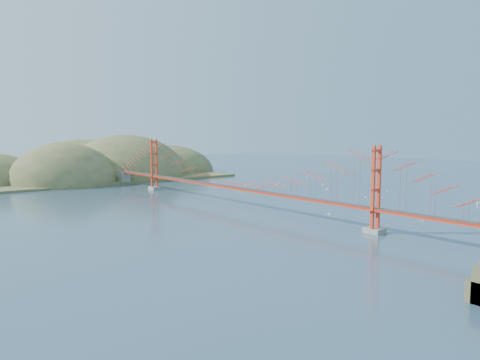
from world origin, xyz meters
TOP-DOWN VIEW (x-y plane):
  - ground at (0.00, 0.00)m, footprint 320.00×320.00m
  - bridge at (0.00, 0.18)m, footprint 2.20×94.40m
  - far_headlands at (2.21, 68.52)m, footprint 84.00×58.00m
  - sailboat_14 at (16.48, -14.10)m, footprint 0.57×0.57m
  - sailboat_5 at (31.09, 4.75)m, footprint 0.47×0.59m
  - sailboat_3 at (13.74, 15.75)m, footprint 0.50×0.41m
  - sailboat_15 at (29.02, 19.43)m, footprint 0.49×0.52m
  - sailboat_0 at (27.86, -8.37)m, footprint 0.45×0.51m
  - sailboat_11 at (39.79, -5.66)m, footprint 0.59×0.59m
  - sailboat_6 at (12.32, -29.89)m, footprint 0.56×0.56m
  - sailboat_10 at (6.26, -16.96)m, footprint 0.48×0.57m
  - sailboat_12 at (14.19, 25.02)m, footprint 0.57×0.49m
  - sailboat_1 at (29.61, 17.03)m, footprint 0.61×0.61m
  - sailboat_4 at (32.11, 21.81)m, footprint 0.57×0.59m
  - sailboat_17 at (49.73, 28.13)m, footprint 0.48×0.40m
  - sailboat_8 at (36.74, 10.93)m, footprint 0.61×0.61m
  - sailboat_7 at (20.01, 21.07)m, footprint 0.47×0.38m
  - sailboat_extra_0 at (34.37, -28.06)m, footprint 0.65×0.64m

SIDE VIEW (x-z plane):
  - ground at x=0.00m, z-range 0.00..0.00m
  - far_headlands at x=2.21m, z-range -12.50..12.50m
  - sailboat_17 at x=49.73m, z-range -0.14..0.41m
  - sailboat_7 at x=20.01m, z-range -0.15..0.41m
  - sailboat_0 at x=27.86m, z-range -0.15..0.43m
  - sailboat_3 at x=13.74m, z-range -0.15..0.43m
  - sailboat_15 at x=29.02m, z-range -0.16..0.43m
  - sailboat_6 at x=12.32m, z-range -0.16..0.43m
  - sailboat_14 at x=16.48m, z-range -0.16..0.44m
  - sailboat_1 at x=29.61m, z-range -0.18..0.47m
  - sailboat_12 at x=14.19m, z-range -0.18..0.47m
  - sailboat_10 at x=6.26m, z-range -0.18..0.48m
  - sailboat_11 at x=39.79m, z-range -0.18..0.48m
  - sailboat_4 at x=32.11m, z-range -0.18..0.48m
  - sailboat_8 at x=36.74m, z-range -0.19..0.49m
  - sailboat_5 at x=31.09m, z-range -0.19..0.50m
  - sailboat_extra_0 at x=34.37m, z-range -0.21..0.53m
  - bridge at x=0.00m, z-range 1.01..13.01m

